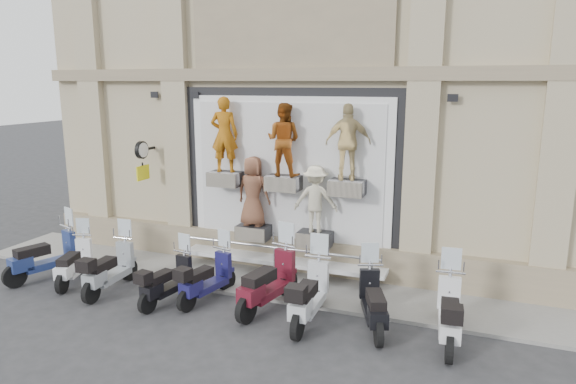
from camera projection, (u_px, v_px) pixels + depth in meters
name	position (u px, v px, depth m)	size (l,w,h in m)	color
ground	(237.00, 320.00, 10.31)	(90.00, 90.00, 0.00)	#2F2F32
sidewalk	(276.00, 281.00, 12.22)	(16.00, 2.20, 0.08)	gray
building	(337.00, 37.00, 15.44)	(14.00, 8.60, 12.00)	tan
shop_vitrine	(288.00, 178.00, 12.29)	(5.60, 0.83, 4.30)	black
guard_rail	(275.00, 265.00, 12.04)	(5.06, 0.10, 0.93)	#9EA0A5
clock_sign_bracket	(142.00, 156.00, 13.33)	(0.10, 0.80, 1.02)	black
scooter_a	(44.00, 246.00, 12.30)	(0.59, 2.03, 1.65)	navy
scooter_b	(74.00, 254.00, 12.07)	(0.51, 1.76, 1.43)	white
scooter_c	(110.00, 259.00, 11.55)	(0.55, 1.90, 1.54)	gray
scooter_d	(168.00, 272.00, 10.98)	(0.50, 1.72, 1.40)	black
scooter_e	(207.00, 269.00, 11.06)	(0.53, 1.80, 1.46)	#17154C
scooter_f	(268.00, 270.00, 10.61)	(0.62, 2.12, 1.72)	#500D1A
scooter_g	(310.00, 283.00, 10.02)	(0.59, 2.03, 1.65)	silver
scooter_h	(374.00, 291.00, 9.78)	(0.55, 1.89, 1.53)	black
scooter_i	(450.00, 301.00, 9.24)	(0.58, 1.98, 1.61)	silver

